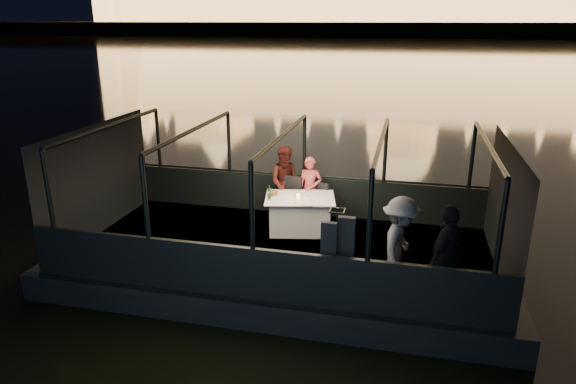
% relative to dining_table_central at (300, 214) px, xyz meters
% --- Properties ---
extents(river_water, '(500.00, 500.00, 0.00)m').
position_rel_dining_table_central_xyz_m(river_water, '(-0.13, 79.06, -0.89)').
color(river_water, black).
rests_on(river_water, ground).
extents(boat_hull, '(8.60, 4.40, 1.00)m').
position_rel_dining_table_central_xyz_m(boat_hull, '(-0.13, -0.94, -0.89)').
color(boat_hull, black).
rests_on(boat_hull, river_water).
extents(boat_deck, '(8.00, 4.00, 0.04)m').
position_rel_dining_table_central_xyz_m(boat_deck, '(-0.13, -0.94, -0.41)').
color(boat_deck, black).
rests_on(boat_deck, boat_hull).
extents(gunwale_port, '(8.00, 0.08, 0.90)m').
position_rel_dining_table_central_xyz_m(gunwale_port, '(-0.13, 1.06, 0.06)').
color(gunwale_port, black).
rests_on(gunwale_port, boat_deck).
extents(gunwale_starboard, '(8.00, 0.08, 0.90)m').
position_rel_dining_table_central_xyz_m(gunwale_starboard, '(-0.13, -2.94, 0.06)').
color(gunwale_starboard, black).
rests_on(gunwale_starboard, boat_deck).
extents(cabin_glass_port, '(8.00, 0.02, 1.40)m').
position_rel_dining_table_central_xyz_m(cabin_glass_port, '(-0.13, 1.06, 1.21)').
color(cabin_glass_port, '#99B2B2').
rests_on(cabin_glass_port, gunwale_port).
extents(cabin_glass_starboard, '(8.00, 0.02, 1.40)m').
position_rel_dining_table_central_xyz_m(cabin_glass_starboard, '(-0.13, -2.94, 1.21)').
color(cabin_glass_starboard, '#99B2B2').
rests_on(cabin_glass_starboard, gunwale_starboard).
extents(cabin_roof_glass, '(8.00, 4.00, 0.02)m').
position_rel_dining_table_central_xyz_m(cabin_roof_glass, '(-0.13, -0.94, 1.91)').
color(cabin_roof_glass, '#99B2B2').
rests_on(cabin_roof_glass, boat_deck).
extents(end_wall_fore, '(0.02, 4.00, 2.30)m').
position_rel_dining_table_central_xyz_m(end_wall_fore, '(-4.13, -0.94, 0.76)').
color(end_wall_fore, black).
rests_on(end_wall_fore, boat_deck).
extents(end_wall_aft, '(0.02, 4.00, 2.30)m').
position_rel_dining_table_central_xyz_m(end_wall_aft, '(3.87, -0.94, 0.76)').
color(end_wall_aft, black).
rests_on(end_wall_aft, boat_deck).
extents(canopy_ribs, '(8.00, 4.00, 2.30)m').
position_rel_dining_table_central_xyz_m(canopy_ribs, '(-0.13, -0.94, 0.76)').
color(canopy_ribs, black).
rests_on(canopy_ribs, boat_deck).
extents(embankment, '(400.00, 140.00, 6.00)m').
position_rel_dining_table_central_xyz_m(embankment, '(-0.13, 209.06, 0.11)').
color(embankment, '#423D33').
rests_on(embankment, ground).
extents(dining_table_central, '(1.63, 1.32, 0.77)m').
position_rel_dining_table_central_xyz_m(dining_table_central, '(0.00, 0.00, 0.00)').
color(dining_table_central, white).
rests_on(dining_table_central, boat_deck).
extents(chair_port_left, '(0.55, 0.55, 1.00)m').
position_rel_dining_table_central_xyz_m(chair_port_left, '(-0.32, 0.45, 0.06)').
color(chair_port_left, black).
rests_on(chair_port_left, boat_deck).
extents(chair_port_right, '(0.55, 0.55, 0.89)m').
position_rel_dining_table_central_xyz_m(chair_port_right, '(0.31, 0.51, 0.06)').
color(chair_port_right, black).
rests_on(chair_port_right, boat_deck).
extents(coat_stand, '(0.49, 0.42, 1.60)m').
position_rel_dining_table_central_xyz_m(coat_stand, '(1.16, -2.69, 0.51)').
color(coat_stand, black).
rests_on(coat_stand, boat_deck).
extents(person_woman_coral, '(0.54, 0.38, 1.45)m').
position_rel_dining_table_central_xyz_m(person_woman_coral, '(0.07, 0.72, 0.36)').
color(person_woman_coral, '#D64D55').
rests_on(person_woman_coral, boat_deck).
extents(person_man_maroon, '(0.93, 0.81, 1.67)m').
position_rel_dining_table_central_xyz_m(person_man_maroon, '(-0.46, 0.72, 0.36)').
color(person_man_maroon, '#3E1311').
rests_on(person_man_maroon, boat_deck).
extents(passenger_stripe, '(0.76, 1.16, 1.67)m').
position_rel_dining_table_central_xyz_m(passenger_stripe, '(2.13, -2.16, 0.47)').
color(passenger_stripe, silver).
rests_on(passenger_stripe, boat_deck).
extents(passenger_dark, '(0.88, 1.07, 1.70)m').
position_rel_dining_table_central_xyz_m(passenger_dark, '(2.84, -2.43, 0.47)').
color(passenger_dark, black).
rests_on(passenger_dark, boat_deck).
extents(wine_bottle, '(0.08, 0.08, 0.30)m').
position_rel_dining_table_central_xyz_m(wine_bottle, '(-0.60, -0.26, 0.53)').
color(wine_bottle, '#12321B').
rests_on(wine_bottle, dining_table_central).
extents(bread_basket, '(0.27, 0.27, 0.08)m').
position_rel_dining_table_central_xyz_m(bread_basket, '(-0.60, 0.00, 0.42)').
color(bread_basket, brown).
rests_on(bread_basket, dining_table_central).
extents(amber_candle, '(0.08, 0.08, 0.09)m').
position_rel_dining_table_central_xyz_m(amber_candle, '(-0.02, -0.09, 0.42)').
color(amber_candle, '#FF993F').
rests_on(amber_candle, dining_table_central).
extents(plate_near, '(0.27, 0.27, 0.01)m').
position_rel_dining_table_central_xyz_m(plate_near, '(0.25, -0.41, 0.39)').
color(plate_near, silver).
rests_on(plate_near, dining_table_central).
extents(plate_far, '(0.25, 0.25, 0.01)m').
position_rel_dining_table_central_xyz_m(plate_far, '(-0.50, -0.00, 0.39)').
color(plate_far, silver).
rests_on(plate_far, dining_table_central).
extents(wine_glass_white, '(0.07, 0.07, 0.19)m').
position_rel_dining_table_central_xyz_m(wine_glass_white, '(-0.60, -0.32, 0.48)').
color(wine_glass_white, silver).
rests_on(wine_glass_white, dining_table_central).
extents(wine_glass_red, '(0.06, 0.06, 0.17)m').
position_rel_dining_table_central_xyz_m(wine_glass_red, '(0.15, 0.11, 0.48)').
color(wine_glass_red, white).
rests_on(wine_glass_red, dining_table_central).
extents(wine_glass_empty, '(0.08, 0.08, 0.20)m').
position_rel_dining_table_central_xyz_m(wine_glass_empty, '(-0.01, -0.38, 0.48)').
color(wine_glass_empty, white).
rests_on(wine_glass_empty, dining_table_central).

